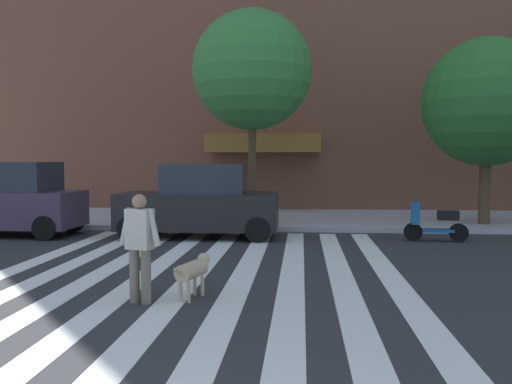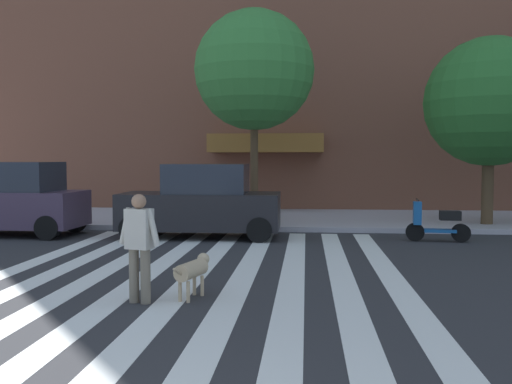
# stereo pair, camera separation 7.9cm
# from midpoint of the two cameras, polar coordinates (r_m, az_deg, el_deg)

# --- Properties ---
(ground_plane) EXTENTS (160.00, 160.00, 0.00)m
(ground_plane) POSITION_cam_midpoint_polar(r_m,az_deg,el_deg) (9.72, -4.46, -9.51)
(ground_plane) COLOR #2B2B2D
(sidewalk_far) EXTENTS (80.00, 6.00, 0.15)m
(sidewalk_far) POSITION_cam_midpoint_polar(r_m,az_deg,el_deg) (19.80, 0.48, -2.68)
(sidewalk_far) COLOR #A7A0A7
(sidewalk_far) RESTS_ON ground_plane
(crosswalk_stripes) EXTENTS (7.65, 13.96, 0.01)m
(crosswalk_stripes) POSITION_cam_midpoint_polar(r_m,az_deg,el_deg) (9.80, -6.98, -9.39)
(crosswalk_stripes) COLOR silver
(crosswalk_stripes) RESTS_ON ground_plane
(parked_car_near_curb) EXTENTS (4.57, 2.04, 2.07)m
(parked_car_near_curb) POSITION_cam_midpoint_polar(r_m,az_deg,el_deg) (17.56, -23.85, -0.70)
(parked_car_near_curb) COLOR #3C2D41
(parked_car_near_curb) RESTS_ON ground_plane
(parked_car_behind_first) EXTENTS (4.33, 1.97, 2.02)m
(parked_car_behind_first) POSITION_cam_midpoint_polar(r_m,az_deg,el_deg) (15.63, -5.27, -1.10)
(parked_car_behind_first) COLOR black
(parked_car_behind_first) RESTS_ON ground_plane
(parked_scooter) EXTENTS (1.63, 0.50, 1.11)m
(parked_scooter) POSITION_cam_midpoint_polar(r_m,az_deg,el_deg) (15.54, 17.90, -3.01)
(parked_scooter) COLOR black
(parked_scooter) RESTS_ON ground_plane
(street_tree_nearest) EXTENTS (3.75, 3.75, 6.65)m
(street_tree_nearest) POSITION_cam_midpoint_polar(r_m,az_deg,el_deg) (18.17, -0.05, 12.08)
(street_tree_nearest) COLOR #4C3823
(street_tree_nearest) RESTS_ON sidewalk_far
(street_tree_middle) EXTENTS (3.93, 3.93, 5.71)m
(street_tree_middle) POSITION_cam_midpoint_polar(r_m,az_deg,el_deg) (18.94, 22.47, 8.32)
(street_tree_middle) COLOR #4C3823
(street_tree_middle) RESTS_ON sidewalk_far
(pedestrian_dog_walker) EXTENTS (0.70, 0.34, 1.64)m
(pedestrian_dog_walker) POSITION_cam_midpoint_polar(r_m,az_deg,el_deg) (8.68, -11.36, -4.90)
(pedestrian_dog_walker) COLOR #6B6051
(pedestrian_dog_walker) RESTS_ON ground_plane
(dog_on_leash) EXTENTS (0.46, 1.05, 0.65)m
(dog_on_leash) POSITION_cam_midpoint_polar(r_m,az_deg,el_deg) (8.94, -6.09, -7.74)
(dog_on_leash) COLOR tan
(dog_on_leash) RESTS_ON ground_plane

